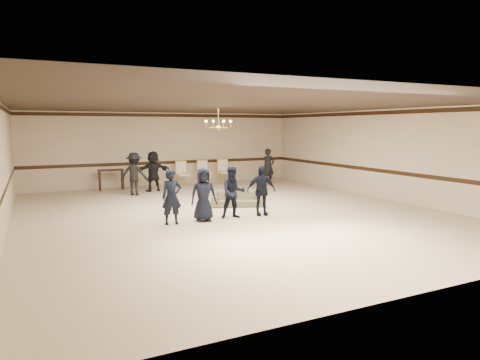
% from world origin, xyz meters
% --- Properties ---
extents(room, '(12.01, 14.01, 3.21)m').
position_xyz_m(room, '(0.00, 0.00, 1.60)').
color(room, beige).
rests_on(room, ground).
extents(chair_rail, '(12.00, 0.02, 0.14)m').
position_xyz_m(chair_rail, '(0.00, 6.99, 1.00)').
color(chair_rail, black).
rests_on(chair_rail, wall_back).
extents(crown_molding, '(12.00, 0.02, 0.14)m').
position_xyz_m(crown_molding, '(0.00, 6.99, 3.08)').
color(crown_molding, black).
rests_on(crown_molding, wall_back).
extents(chandelier, '(0.94, 0.94, 0.89)m').
position_xyz_m(chandelier, '(0.00, 1.00, 2.88)').
color(chandelier, gold).
rests_on(chandelier, ceiling).
extents(boy_a, '(0.55, 0.37, 1.47)m').
position_xyz_m(boy_a, '(-2.07, -0.68, 0.73)').
color(boy_a, black).
rests_on(boy_a, floor).
extents(boy_b, '(0.79, 0.58, 1.47)m').
position_xyz_m(boy_b, '(-1.17, -0.68, 0.73)').
color(boy_b, black).
rests_on(boy_b, floor).
extents(boy_c, '(0.81, 0.69, 1.47)m').
position_xyz_m(boy_c, '(-0.27, -0.68, 0.73)').
color(boy_c, black).
rests_on(boy_c, floor).
extents(boy_d, '(0.92, 0.53, 1.47)m').
position_xyz_m(boy_d, '(0.63, -0.68, 0.73)').
color(boy_d, black).
rests_on(boy_d, floor).
extents(settee, '(1.86, 1.25, 0.51)m').
position_xyz_m(settee, '(0.62, 0.93, 0.25)').
color(settee, '#656043').
rests_on(settee, floor).
extents(adult_left, '(1.21, 1.05, 1.62)m').
position_xyz_m(adult_left, '(-1.90, 4.66, 0.81)').
color(adult_left, black).
rests_on(adult_left, floor).
extents(adult_mid, '(1.55, 0.64, 1.62)m').
position_xyz_m(adult_mid, '(-1.00, 5.36, 0.81)').
color(adult_mid, black).
rests_on(adult_mid, floor).
extents(adult_right, '(0.63, 0.46, 1.62)m').
position_xyz_m(adult_right, '(4.10, 4.96, 0.81)').
color(adult_right, black).
rests_on(adult_right, floor).
extents(banquet_chair_left, '(0.55, 0.55, 1.07)m').
position_xyz_m(banquet_chair_left, '(0.52, 6.22, 0.54)').
color(banquet_chair_left, '#F6E9CF').
rests_on(banquet_chair_left, floor).
extents(banquet_chair_mid, '(0.54, 0.54, 1.07)m').
position_xyz_m(banquet_chair_mid, '(1.52, 6.22, 0.54)').
color(banquet_chair_mid, '#F6E9CF').
rests_on(banquet_chair_mid, floor).
extents(banquet_chair_right, '(0.56, 0.56, 1.07)m').
position_xyz_m(banquet_chair_right, '(2.52, 6.22, 0.54)').
color(banquet_chair_right, '#F6E9CF').
rests_on(banquet_chair_right, floor).
extents(console_table, '(1.02, 0.43, 0.85)m').
position_xyz_m(console_table, '(-2.48, 6.42, 0.43)').
color(console_table, black).
rests_on(console_table, floor).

